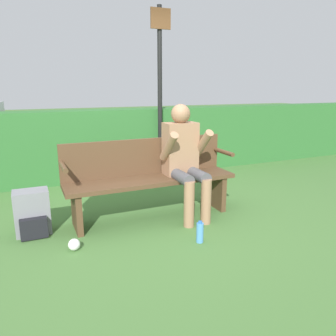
% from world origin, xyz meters
% --- Properties ---
extents(ground_plane, '(40.00, 40.00, 0.00)m').
position_xyz_m(ground_plane, '(0.00, 0.00, 0.00)').
color(ground_plane, '#426B33').
extents(hedge_back, '(12.00, 0.45, 1.08)m').
position_xyz_m(hedge_back, '(0.00, 1.89, 0.54)').
color(hedge_back, '#2D662D').
rests_on(hedge_back, ground).
extents(park_bench, '(1.88, 0.43, 0.86)m').
position_xyz_m(park_bench, '(0.00, 0.06, 0.46)').
color(park_bench, '#513823').
rests_on(park_bench, ground).
extents(person_seated, '(0.50, 0.59, 1.25)m').
position_xyz_m(person_seated, '(0.36, -0.06, 0.69)').
color(person_seated, '#997051').
rests_on(person_seated, ground).
extents(backpack, '(0.33, 0.30, 0.44)m').
position_xyz_m(backpack, '(-1.23, 0.09, 0.21)').
color(backpack, slate).
rests_on(backpack, ground).
extents(water_bottle, '(0.07, 0.07, 0.21)m').
position_xyz_m(water_bottle, '(0.19, -0.75, 0.10)').
color(water_bottle, '#4C8CCC').
rests_on(water_bottle, ground).
extents(signpost, '(0.31, 0.09, 2.59)m').
position_xyz_m(signpost, '(0.74, 1.56, 1.45)').
color(signpost, black).
rests_on(signpost, ground).
extents(litter_crumple, '(0.11, 0.11, 0.11)m').
position_xyz_m(litter_crumple, '(-0.92, -0.43, 0.05)').
color(litter_crumple, silver).
rests_on(litter_crumple, ground).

